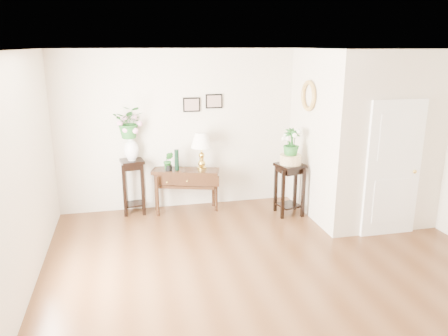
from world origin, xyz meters
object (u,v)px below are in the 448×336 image
object	(u,v)px
plant_stand_a	(133,187)
plant_stand_b	(289,189)
table_lamp	(201,149)
console_table	(186,190)

from	to	relation	value
plant_stand_a	plant_stand_b	size ratio (longest dim) A/B	1.06
table_lamp	console_table	bearing A→B (deg)	180.00
plant_stand_b	plant_stand_a	bearing A→B (deg)	165.85
console_table	plant_stand_a	bearing A→B (deg)	-170.62
console_table	table_lamp	distance (m)	0.79
plant_stand_b	table_lamp	bearing A→B (deg)	159.50
console_table	plant_stand_a	xyz separation A→B (m)	(-0.90, 0.12, 0.10)
console_table	table_lamp	size ratio (longest dim) A/B	1.77
console_table	table_lamp	world-z (taller)	table_lamp
console_table	plant_stand_b	xyz separation A→B (m)	(1.72, -0.54, 0.07)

